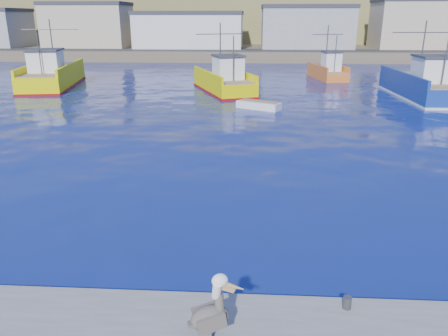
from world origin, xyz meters
name	(u,v)px	position (x,y,z in m)	size (l,w,h in m)	color
ground	(225,249)	(0.00, 0.00, 0.00)	(260.00, 260.00, 0.00)	#070F53
dock_bollards	(242,299)	(0.60, -3.40, 0.65)	(36.20, 0.20, 0.30)	#4C4C4C
far_shore	(249,8)	(0.00, 109.20, 8.98)	(200.00, 81.00, 24.00)	brown
trawler_yellow_a	(52,76)	(-19.65, 32.19, 1.10)	(6.16, 12.88, 6.65)	#E2DE00
trawler_yellow_b	(224,82)	(-1.82, 29.89, 0.97)	(6.79, 10.51, 6.34)	#E2DE00
trawler_blue	(424,86)	(16.01, 27.77, 1.07)	(5.68, 11.95, 6.58)	navy
boat_orange	(328,70)	(9.57, 39.68, 0.97)	(3.91, 7.32, 5.90)	orange
skiff_mid	(259,106)	(1.37, 21.92, 0.24)	(3.60, 2.73, 0.75)	silver
pelican	(212,313)	(0.00, -4.58, 1.15)	(1.20, 0.76, 1.52)	#595451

